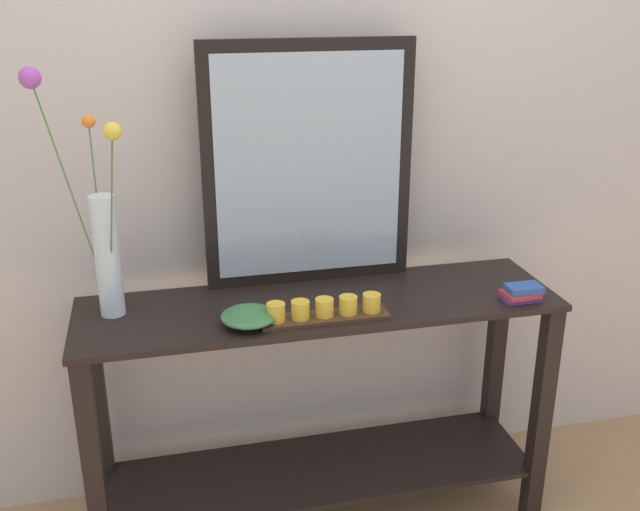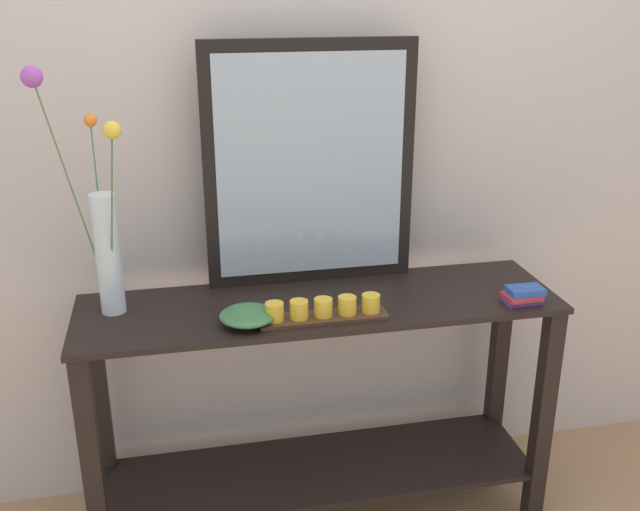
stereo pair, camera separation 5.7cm
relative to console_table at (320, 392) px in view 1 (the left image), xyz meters
The scene contains 7 objects.
wall_back 0.91m from the console_table, 90.00° to the left, with size 6.40×0.08×2.70m, color beige.
console_table is the anchor object (origin of this frame).
mirror_leaning 0.75m from the console_table, 87.94° to the left, with size 0.69×0.03×0.80m.
tall_vase_left 0.88m from the console_table, behind, with size 0.26×0.23×0.74m.
candle_tray 0.38m from the console_table, 97.53° to the right, with size 0.39×0.09×0.07m.
decorative_bowl 0.45m from the console_table, 154.83° to the right, with size 0.17×0.17×0.05m.
book_stack 0.74m from the console_table, 12.36° to the right, with size 0.13×0.09×0.05m.
Camera 1 is at (-0.49, -2.07, 1.80)m, focal length 40.99 mm.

